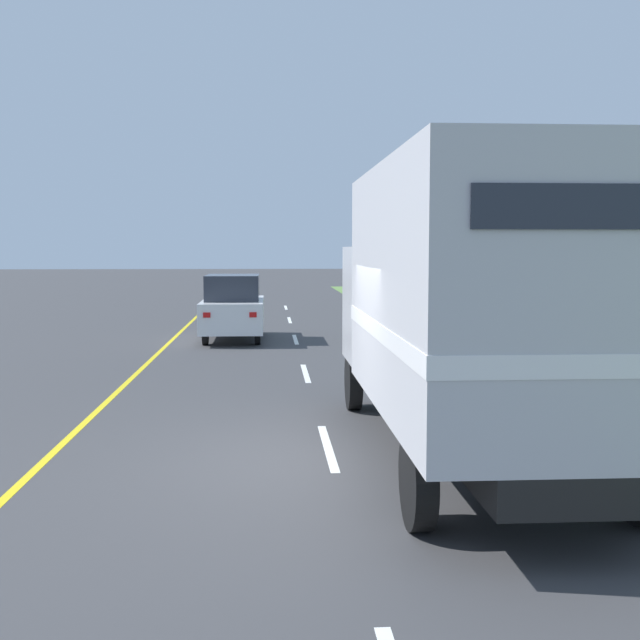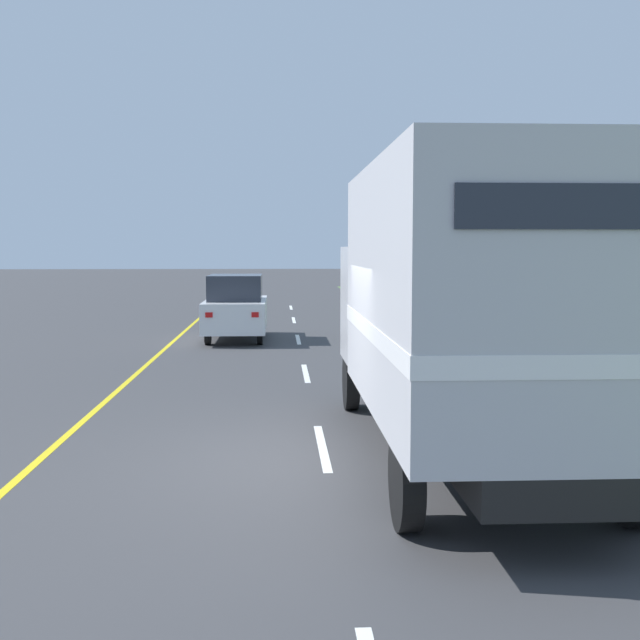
# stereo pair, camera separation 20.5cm
# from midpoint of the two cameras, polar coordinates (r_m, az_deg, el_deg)

# --- Properties ---
(ground_plane) EXTENTS (200.00, 200.00, 0.00)m
(ground_plane) POSITION_cam_midpoint_polar(r_m,az_deg,el_deg) (10.54, 0.93, -9.90)
(ground_plane) COLOR #3D3D3F
(edge_line_yellow) EXTENTS (0.12, 62.98, 0.01)m
(edge_line_yellow) POSITION_cam_midpoint_polar(r_m,az_deg,el_deg) (26.80, -9.41, -0.82)
(edge_line_yellow) COLOR yellow
(edge_line_yellow) RESTS_ON ground
(centre_dash_near) EXTENTS (0.12, 2.60, 0.01)m
(centre_dash_near) POSITION_cam_midpoint_polar(r_m,az_deg,el_deg) (11.18, 0.70, -9.01)
(centre_dash_near) COLOR white
(centre_dash_near) RESTS_ON ground
(centre_dash_mid_a) EXTENTS (0.12, 2.60, 0.01)m
(centre_dash_mid_a) POSITION_cam_midpoint_polar(r_m,az_deg,el_deg) (17.65, -0.69, -3.79)
(centre_dash_mid_a) COLOR white
(centre_dash_mid_a) RESTS_ON ground
(centre_dash_mid_b) EXTENTS (0.12, 2.60, 0.01)m
(centre_dash_mid_b) POSITION_cam_midpoint_polar(r_m,az_deg,el_deg) (24.19, -1.32, -1.39)
(centre_dash_mid_b) COLOR white
(centre_dash_mid_b) RESTS_ON ground
(centre_dash_far) EXTENTS (0.12, 2.60, 0.01)m
(centre_dash_far) POSITION_cam_midpoint_polar(r_m,az_deg,el_deg) (30.75, -1.69, -0.00)
(centre_dash_far) COLOR white
(centre_dash_far) RESTS_ON ground
(centre_dash_farthest) EXTENTS (0.12, 2.60, 0.01)m
(centre_dash_farthest) POSITION_cam_midpoint_polar(r_m,az_deg,el_deg) (37.33, -1.92, 0.89)
(centre_dash_farthest) COLOR white
(centre_dash_farthest) RESTS_ON ground
(horse_trailer_truck) EXTENTS (2.62, 7.92, 3.70)m
(horse_trailer_truck) POSITION_cam_midpoint_polar(r_m,az_deg,el_deg) (10.17, 10.95, 1.14)
(horse_trailer_truck) COLOR black
(horse_trailer_truck) RESTS_ON ground
(lead_car_white) EXTENTS (1.80, 4.27, 1.96)m
(lead_car_white) POSITION_cam_midpoint_polar(r_m,az_deg,el_deg) (24.15, -5.75, 0.92)
(lead_car_white) COLOR black
(lead_car_white) RESTS_ON ground
(highway_sign) EXTENTS (2.13, 0.09, 3.05)m
(highway_sign) POSITION_cam_midpoint_polar(r_m,az_deg,el_deg) (17.17, 19.17, 2.33)
(highway_sign) COLOR #9E9EA3
(highway_sign) RESTS_ON ground
(roadside_tree_mid) EXTENTS (3.87, 3.87, 5.75)m
(roadside_tree_mid) POSITION_cam_midpoint_polar(r_m,az_deg,el_deg) (31.82, 16.65, 6.80)
(roadside_tree_mid) COLOR #4C3823
(roadside_tree_mid) RESTS_ON ground
(roadside_tree_far) EXTENTS (3.17, 3.17, 4.49)m
(roadside_tree_far) POSITION_cam_midpoint_polar(r_m,az_deg,el_deg) (40.65, 12.83, 5.18)
(roadside_tree_far) COLOR brown
(roadside_tree_far) RESTS_ON ground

